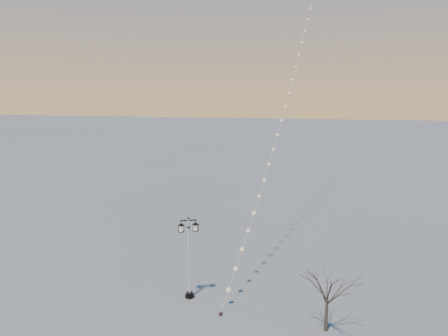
# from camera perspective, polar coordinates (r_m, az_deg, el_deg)

# --- Properties ---
(ground) EXTENTS (300.00, 300.00, 0.00)m
(ground) POSITION_cam_1_polar(r_m,az_deg,el_deg) (27.03, -5.67, -19.58)
(ground) COLOR #565656
(ground) RESTS_ON ground
(street_lamp) EXTENTS (1.33, 0.80, 5.47)m
(street_lamp) POSITION_cam_1_polar(r_m,az_deg,el_deg) (28.32, -4.65, -11.22)
(street_lamp) COLOR black
(street_lamp) RESTS_ON ground
(bare_tree) EXTENTS (2.27, 2.27, 3.76)m
(bare_tree) POSITION_cam_1_polar(r_m,az_deg,el_deg) (25.52, 13.54, -15.16)
(bare_tree) COLOR #372F23
(bare_tree) RESTS_ON ground
(kite_train) EXTENTS (7.16, 34.52, 30.04)m
(kite_train) POSITION_cam_1_polar(r_m,az_deg,el_deg) (40.45, 8.65, 12.64)
(kite_train) COLOR black
(kite_train) RESTS_ON ground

